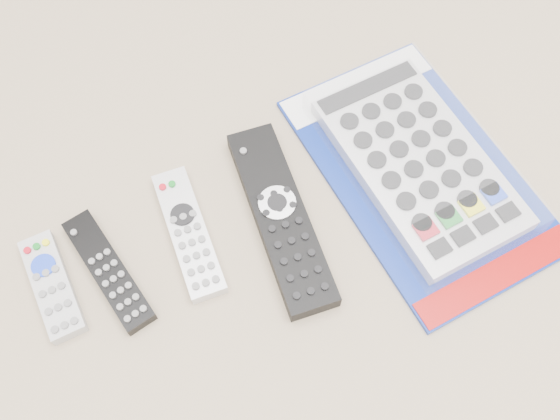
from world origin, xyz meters
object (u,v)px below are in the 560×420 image
remote_large_black (281,217)px  jumbo_remote_packaged (419,162)px  remote_small_grey (52,286)px  remote_silver_dvd (189,233)px  remote_slim_black (109,271)px

remote_large_black → jumbo_remote_packaged: 0.19m
remote_small_grey → remote_silver_dvd: 0.17m
remote_slim_black → remote_silver_dvd: size_ratio=0.93×
remote_silver_dvd → remote_slim_black: bearing=-172.4°
remote_small_grey → remote_silver_dvd: bearing=-3.0°
remote_small_grey → remote_large_black: (0.27, -0.06, 0.00)m
remote_slim_black → remote_large_black: (0.21, -0.04, 0.00)m
remote_small_grey → remote_silver_dvd: same height
remote_small_grey → jumbo_remote_packaged: bearing=-6.7°
remote_large_black → remote_silver_dvd: bearing=171.1°
jumbo_remote_packaged → remote_slim_black: bearing=172.3°
remote_slim_black → remote_silver_dvd: (0.10, -0.00, 0.00)m
remote_slim_black → remote_small_grey: bearing=160.9°
remote_silver_dvd → remote_small_grey: bearing=-177.0°
remote_small_grey → remote_slim_black: size_ratio=0.82×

